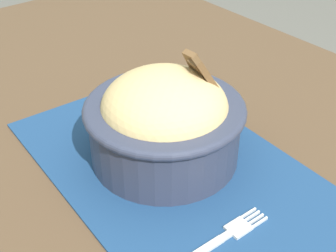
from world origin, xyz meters
TOP-DOWN VIEW (x-y plane):
  - table at (0.00, 0.00)m, footprint 1.36×0.91m
  - placemat at (0.04, -0.01)m, footprint 0.48×0.30m
  - bowl at (0.00, 0.00)m, footprint 0.21×0.21m
  - fork at (0.15, -0.04)m, footprint 0.02×0.12m

SIDE VIEW (x-z plane):
  - table at x=0.00m, z-range 0.30..1.02m
  - placemat at x=0.04m, z-range 0.72..0.72m
  - fork at x=0.15m, z-range 0.72..0.72m
  - bowl at x=0.00m, z-range 0.71..0.85m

